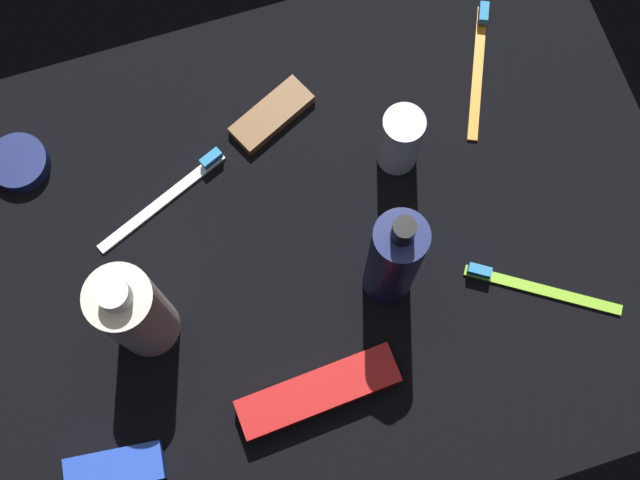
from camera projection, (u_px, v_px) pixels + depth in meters
The scene contains 11 objects.
ground_plane at pixel (320, 249), 95.74cm from camera, with size 84.00×64.00×1.20cm, color black.
lotion_bottle at pixel (393, 261), 84.69cm from camera, with size 5.42×5.42×21.73cm.
bodywash_bottle at pixel (134, 313), 84.63cm from camera, with size 6.78×6.78×18.28cm.
deodorant_stick at pixel (400, 140), 93.42cm from camera, with size 4.72×4.72×10.02cm, color silver.
toothbrush_white at pixel (169, 195), 96.29cm from camera, with size 17.01×8.22×2.10cm.
toothbrush_lime at pixel (533, 287), 93.26cm from camera, with size 15.80×10.72×2.10cm.
toothbrush_orange at pixel (479, 63), 100.97cm from camera, with size 8.55×16.88×2.10cm.
toothpaste_box_red at pixel (318, 392), 89.04cm from camera, with size 17.60×4.40×3.20cm, color red.
snack_bar_brown at pixel (272, 115), 98.91cm from camera, with size 10.40×4.00×1.50cm, color brown.
snack_bar_blue at pixel (115, 469), 87.67cm from camera, with size 10.40×4.00×1.50cm, color blue.
cream_tin_left at pixel (19, 163), 97.01cm from camera, with size 6.93×6.93×1.90cm, color navy.
Camera 1 is at (-7.63, -24.27, 91.71)cm, focal length 46.55 mm.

